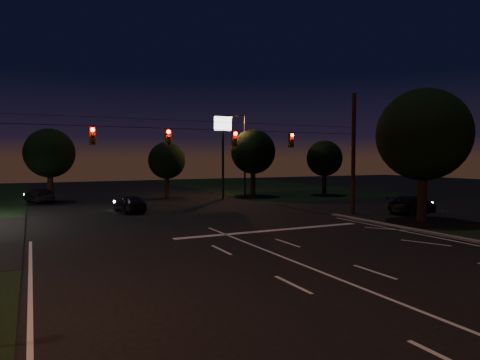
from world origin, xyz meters
TOP-DOWN VIEW (x-y plane):
  - ground at (0.00, 0.00)m, footprint 140.00×140.00m
  - cross_street_right at (20.00, 16.00)m, footprint 20.00×16.00m
  - stop_bar at (3.00, 11.50)m, footprint 12.00×0.50m
  - utility_pole_right at (12.00, 15.00)m, footprint 0.30×0.30m
  - signal_span at (-0.00, 14.96)m, footprint 24.00×0.40m
  - pole_sign_right at (8.00, 30.00)m, footprint 1.80×0.30m
  - street_light_right_far at (11.24, 32.00)m, footprint 2.20×0.35m
  - tree_right_near at (13.53, 10.17)m, footprint 6.00×6.00m
  - tree_far_b at (-7.98, 34.13)m, footprint 4.60×4.60m
  - tree_far_c at (3.02, 33.10)m, footprint 3.80×3.80m
  - tree_far_d at (12.02, 31.13)m, footprint 4.80×4.80m
  - tree_far_e at (20.02, 29.11)m, footprint 4.00×4.00m
  - car_oncoming_a at (-2.77, 23.54)m, footprint 2.06×4.14m
  - car_oncoming_b at (-9.00, 34.70)m, footprint 2.67×4.27m
  - car_cross at (16.44, 13.40)m, footprint 5.12×3.11m

SIDE VIEW (x-z plane):
  - ground at x=0.00m, z-range 0.00..0.00m
  - cross_street_right at x=20.00m, z-range -0.01..0.01m
  - utility_pole_right at x=12.00m, z-range -4.50..4.50m
  - stop_bar at x=3.00m, z-range 0.00..0.01m
  - car_oncoming_b at x=-9.00m, z-range 0.00..1.33m
  - car_oncoming_a at x=-2.77m, z-range 0.00..1.35m
  - car_cross at x=16.44m, z-range 0.00..1.39m
  - tree_far_c at x=3.02m, z-range 0.97..6.83m
  - tree_far_e at x=20.02m, z-range 1.03..7.20m
  - tree_far_b at x=-7.98m, z-range 1.12..8.10m
  - tree_far_d at x=12.02m, z-range 1.18..8.47m
  - street_light_right_far at x=11.24m, z-range 0.74..9.74m
  - signal_span at x=0.00m, z-range 4.72..6.28m
  - tree_right_near at x=13.53m, z-range 1.30..10.06m
  - pole_sign_right at x=8.00m, z-range 2.04..10.44m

